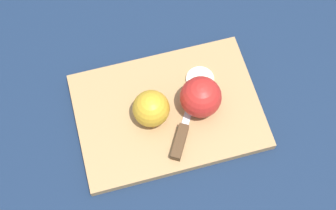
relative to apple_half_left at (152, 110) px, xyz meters
The scene contains 6 objects.
ground_plane 0.06m from the apple_half_left, ahead, with size 4.00×4.00×0.00m, color #14233D.
cutting_board 0.06m from the apple_half_left, ahead, with size 0.39×0.30×0.02m.
apple_half_left is the anchor object (origin of this frame).
apple_half_right 0.09m from the apple_half_left, ahead, with size 0.08×0.08×0.08m.
knife 0.07m from the apple_half_left, 62.79° to the right, with size 0.11×0.13×0.02m.
apple_slice 0.13m from the apple_half_left, 16.68° to the left, with size 0.06×0.06×0.01m.
Camera 1 is at (-0.15, -0.33, 0.84)m, focal length 50.00 mm.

